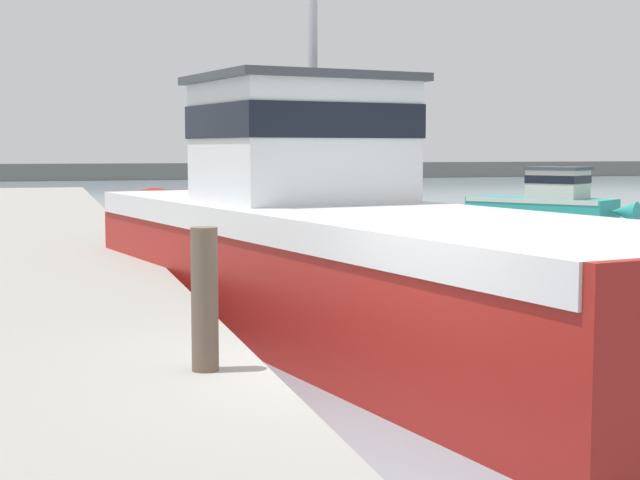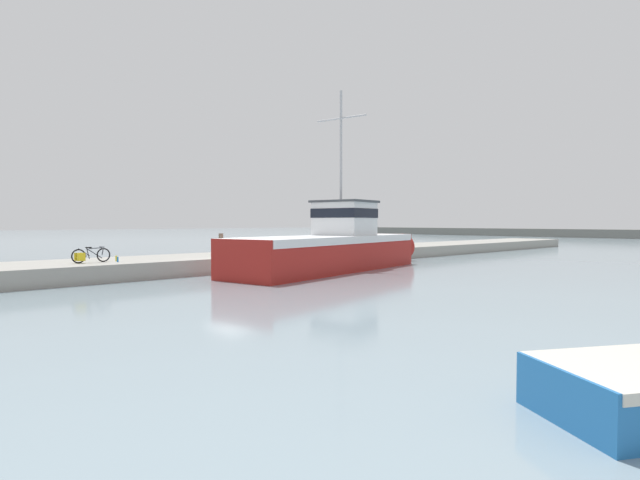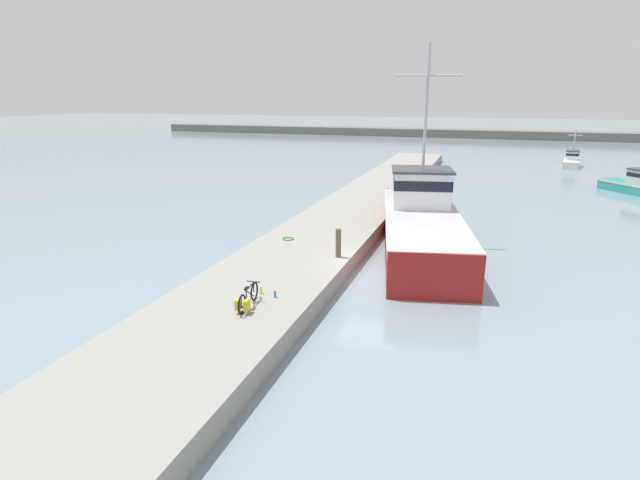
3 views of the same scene
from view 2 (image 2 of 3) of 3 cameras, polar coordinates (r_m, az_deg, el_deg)
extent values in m
plane|color=gray|center=(24.11, -9.44, -4.00)|extent=(320.00, 320.00, 0.00)
cube|color=gray|center=(26.90, -13.37, -2.58)|extent=(4.88, 80.00, 0.76)
cube|color=maroon|center=(25.86, 0.89, -1.54)|extent=(5.95, 13.33, 1.82)
cone|color=maroon|center=(32.42, 8.52, -0.84)|extent=(2.16, 2.62, 1.73)
cube|color=silver|center=(25.83, 0.89, 0.07)|extent=(5.97, 13.09, 0.36)
cube|color=silver|center=(27.16, 2.82, 2.41)|extent=(3.17, 2.94, 1.77)
cube|color=black|center=(27.16, 2.82, 3.06)|extent=(3.23, 3.00, 0.50)
cube|color=#3D4247|center=(27.18, 2.82, 4.40)|extent=(3.42, 3.18, 0.12)
cylinder|color=#B2B2B7|center=(27.16, 2.41, 10.72)|extent=(0.14, 0.14, 5.84)
cylinder|color=#B2B2B7|center=(27.42, 2.42, 13.73)|extent=(3.03, 0.72, 0.10)
torus|color=black|center=(23.69, -25.88, -1.68)|extent=(0.12, 0.62, 0.62)
torus|color=black|center=(24.13, -23.51, -1.58)|extent=(0.12, 0.62, 0.62)
cylinder|color=#232833|center=(23.76, -25.49, -1.83)|extent=(0.07, 0.37, 0.17)
cylinder|color=#232833|center=(23.84, -24.98, -1.42)|extent=(0.05, 0.15, 0.47)
cylinder|color=#232833|center=(23.77, -25.37, -1.27)|extent=(0.08, 0.48, 0.35)
cylinder|color=#232833|center=(23.96, -24.37, -1.41)|extent=(0.10, 0.69, 0.48)
cylinder|color=#232833|center=(23.97, -24.26, -0.86)|extent=(0.09, 0.56, 0.05)
cylinder|color=#232833|center=(24.10, -23.58, -1.22)|extent=(0.05, 0.10, 0.32)
cylinder|color=#232833|center=(24.08, -23.66, -0.73)|extent=(0.44, 0.08, 0.04)
cube|color=black|center=(23.84, -24.94, -0.79)|extent=(0.12, 0.25, 0.05)
cube|color=gold|center=(23.84, -25.90, -1.73)|extent=(0.15, 0.33, 0.34)
cube|color=gold|center=(23.58, -25.64, -1.76)|extent=(0.15, 0.33, 0.34)
cylinder|color=brown|center=(25.20, -11.25, -0.63)|extent=(0.23, 0.23, 1.21)
torus|color=green|center=(28.68, -11.31, -1.46)|extent=(0.54, 0.54, 0.05)
cylinder|color=yellow|center=(24.36, -22.26, -1.96)|extent=(0.07, 0.07, 0.25)
cylinder|color=blue|center=(23.77, -22.12, -2.07)|extent=(0.07, 0.07, 0.23)
camera|label=1|loc=(23.27, -30.06, 2.01)|focal=55.00mm
camera|label=3|loc=(17.48, -62.95, 16.38)|focal=28.00mm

